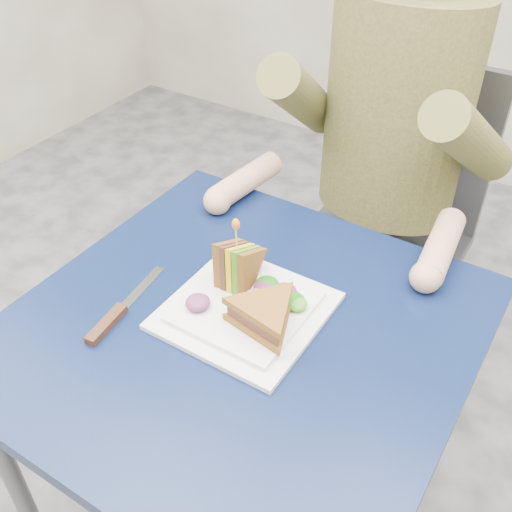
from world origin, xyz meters
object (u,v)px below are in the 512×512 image
Objects in this scene: fork at (185,296)px; chair at (392,209)px; table at (241,356)px; sandwich_flat at (265,315)px; plate at (245,309)px; sandwich_upright at (237,266)px; diner at (397,94)px; knife at (113,317)px.

chair is at bearing 80.63° from fork.
chair is at bearing 90.00° from table.
sandwich_flat is 0.17m from fork.
plate is (-0.01, -0.72, 0.20)m from chair.
sandwich_upright is at bearing 45.82° from fork.
chair is 5.19× the size of fork.
sandwich_upright is (-0.10, 0.07, 0.01)m from sandwich_flat.
chair is 0.39m from diner.
sandwich_upright reaches higher than fork.
chair is 4.20× the size of knife.
diner is at bearing 79.00° from fork.
plate is at bearing -43.74° from sandwich_upright.
sandwich_upright is at bearing 145.54° from sandwich_flat.
sandwich_flat is at bearing -24.44° from plate.
diner reaches higher than sandwich_upright.
diner is 4.45× the size of sandwich_flat.
chair is 0.75m from plate.
knife is at bearing -150.63° from table.
table is at bearing -73.42° from plate.
chair is 3.58× the size of plate.
chair is at bearing 93.59° from sandwich_flat.
table is 4.18× the size of fork.
chair is 6.39× the size of sandwich_upright.
sandwich_flat is (0.05, 0.00, 0.12)m from table.
knife is at bearing -143.50° from plate.
fork is (-0.12, 0.00, 0.08)m from table.
sandwich_upright is at bearing 136.26° from plate.
sandwich_flat is at bearing -0.31° from fork.
plate is 1.45× the size of fork.
sandwich_upright is at bearing 127.19° from table.
table is 0.16m from sandwich_upright.
knife is (-0.07, -0.11, 0.00)m from fork.
sandwich_upright reaches higher than sandwich_flat.
knife reaches higher than fork.
table is 4.48× the size of sandwich_flat.
knife is (-0.14, -0.18, -0.05)m from sandwich_upright.
fork is at bearing -168.09° from plate.
fork is at bearing -101.00° from diner.
knife is (-0.19, -0.74, -0.18)m from diner.
fork is at bearing 179.69° from sandwich_flat.
sandwich_flat is at bearing 3.57° from table.
sandwich_flat is 0.76× the size of knife.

